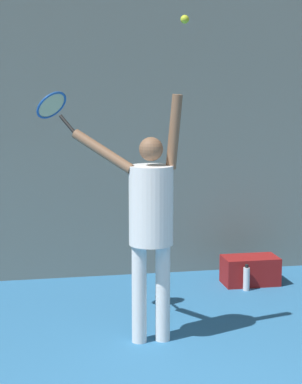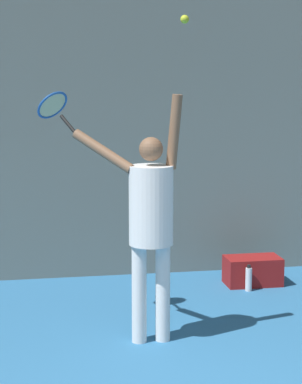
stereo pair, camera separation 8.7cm
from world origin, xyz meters
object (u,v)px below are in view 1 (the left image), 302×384
at_px(tennis_player, 150,215).
at_px(water_bottle, 246,278).
at_px(tennis_racket, 53,107).
at_px(tennis_ball, 185,19).
at_px(equipment_bag, 250,270).

height_order(tennis_player, water_bottle, tennis_player).
xyz_separation_m(tennis_racket, water_bottle, (2.11, 0.71, -1.92)).
xyz_separation_m(tennis_player, tennis_ball, (0.27, -0.11, 1.65)).
bearing_deg(equipment_bag, water_bottle, -117.41).
xyz_separation_m(tennis_racket, equipment_bag, (2.23, 0.94, -1.90)).
relative_size(tennis_racket, tennis_ball, 6.14).
bearing_deg(water_bottle, tennis_player, -135.90).
distance_m(tennis_racket, water_bottle, 2.94).
distance_m(tennis_player, equipment_bag, 2.31).
relative_size(tennis_racket, water_bottle, 1.47).
bearing_deg(water_bottle, equipment_bag, 62.59).
distance_m(tennis_racket, equipment_bag, 3.07).
relative_size(tennis_player, tennis_ball, 30.95).
relative_size(tennis_ball, water_bottle, 0.24).
bearing_deg(tennis_racket, tennis_player, -35.93).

